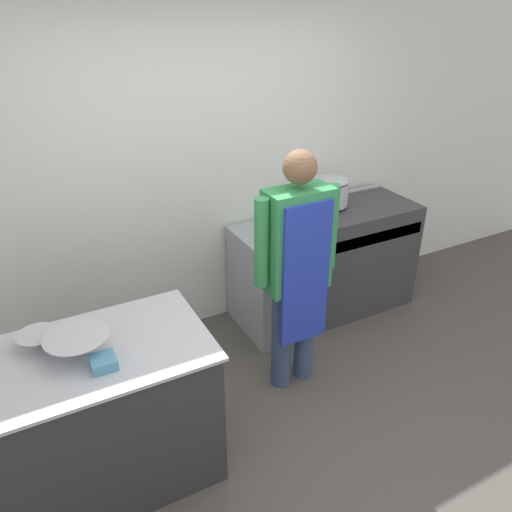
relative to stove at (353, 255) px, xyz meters
The scene contains 10 objects.
ground_plane 1.89m from the stove, 132.49° to the right, with size 14.00×14.00×0.00m, color #4C4742.
wall_back 1.57m from the stove, 163.04° to the left, with size 8.00×0.05×2.70m.
prep_counter 2.53m from the stove, 159.84° to the right, with size 1.19×0.75×0.89m.
stove is the anchor object (origin of this frame).
fridge_unit 0.79m from the stove, behind, with size 0.58×0.65×0.85m.
person_cook 1.32m from the stove, 146.89° to the right, with size 0.61×0.24×1.71m.
mixing_bowl 2.64m from the stove, 160.45° to the right, with size 0.32×0.32×0.11m.
small_bowl 2.75m from the stove, 164.94° to the right, with size 0.21×0.21×0.08m.
plastic_tub 2.61m from the stove, 156.50° to the right, with size 0.12×0.12×0.06m.
stock_pot 0.65m from the stove, 154.38° to the left, with size 0.31×0.31×0.24m.
Camera 1 is at (-1.35, -1.71, 2.50)m, focal length 35.00 mm.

